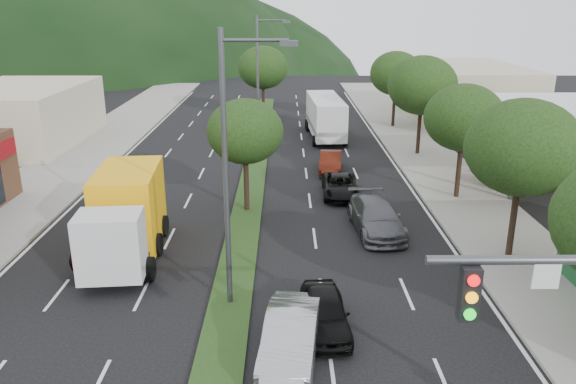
{
  "coord_description": "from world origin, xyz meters",
  "views": [
    {
      "loc": [
        2.05,
        -10.69,
        10.67
      ],
      "look_at": [
        2.21,
        14.48,
        2.27
      ],
      "focal_mm": 35.0,
      "sensor_mm": 36.0,
      "label": 1
    }
  ],
  "objects_px": {
    "tree_r_b": "(523,148)",
    "box_truck": "(127,217)",
    "streetlight_near": "(231,161)",
    "sedan_silver": "(291,336)",
    "tree_r_d": "(422,85)",
    "motorhome": "(325,116)",
    "car_queue_d": "(340,186)",
    "tree_med_near": "(245,131)",
    "tree_med_far": "(263,67)",
    "streetlight_mid": "(260,75)",
    "car_queue_b": "(376,217)",
    "car_queue_c": "(330,162)",
    "tree_r_c": "(464,118)",
    "car_queue_a": "(325,312)",
    "tree_r_e": "(396,73)",
    "suv_maroon": "(116,238)"
  },
  "relations": [
    {
      "from": "car_queue_d",
      "to": "tree_med_near",
      "type": "bearing_deg",
      "value": -152.05
    },
    {
      "from": "tree_r_c",
      "to": "tree_r_e",
      "type": "distance_m",
      "value": 20.0
    },
    {
      "from": "tree_med_far",
      "to": "box_truck",
      "type": "bearing_deg",
      "value": -99.0
    },
    {
      "from": "tree_r_c",
      "to": "streetlight_mid",
      "type": "relative_size",
      "value": 0.65
    },
    {
      "from": "sedan_silver",
      "to": "motorhome",
      "type": "relative_size",
      "value": 0.52
    },
    {
      "from": "tree_r_c",
      "to": "car_queue_a",
      "type": "height_order",
      "value": "tree_r_c"
    },
    {
      "from": "tree_r_c",
      "to": "box_truck",
      "type": "bearing_deg",
      "value": -156.48
    },
    {
      "from": "tree_r_d",
      "to": "streetlight_near",
      "type": "height_order",
      "value": "streetlight_near"
    },
    {
      "from": "tree_r_d",
      "to": "suv_maroon",
      "type": "xyz_separation_m",
      "value": [
        -17.54,
        -17.44,
        -4.45
      ]
    },
    {
      "from": "car_queue_d",
      "to": "car_queue_c",
      "type": "bearing_deg",
      "value": 94.03
    },
    {
      "from": "box_truck",
      "to": "car_queue_d",
      "type": "bearing_deg",
      "value": -146.89
    },
    {
      "from": "streetlight_mid",
      "to": "sedan_silver",
      "type": "height_order",
      "value": "streetlight_mid"
    },
    {
      "from": "tree_med_near",
      "to": "tree_med_far",
      "type": "relative_size",
      "value": 0.87
    },
    {
      "from": "tree_r_b",
      "to": "tree_r_e",
      "type": "height_order",
      "value": "tree_r_b"
    },
    {
      "from": "tree_med_far",
      "to": "streetlight_mid",
      "type": "distance_m",
      "value": 11.02
    },
    {
      "from": "box_truck",
      "to": "streetlight_near",
      "type": "bearing_deg",
      "value": 133.6
    },
    {
      "from": "streetlight_mid",
      "to": "car_queue_b",
      "type": "distance_m",
      "value": 19.61
    },
    {
      "from": "car_queue_a",
      "to": "car_queue_d",
      "type": "height_order",
      "value": "car_queue_a"
    },
    {
      "from": "sedan_silver",
      "to": "tree_r_d",
      "type": "bearing_deg",
      "value": 76.2
    },
    {
      "from": "car_queue_d",
      "to": "box_truck",
      "type": "relative_size",
      "value": 0.57
    },
    {
      "from": "streetlight_near",
      "to": "car_queue_b",
      "type": "bearing_deg",
      "value": 48.14
    },
    {
      "from": "tree_r_d",
      "to": "suv_maroon",
      "type": "height_order",
      "value": "tree_r_d"
    },
    {
      "from": "tree_r_e",
      "to": "tree_med_near",
      "type": "bearing_deg",
      "value": -118.61
    },
    {
      "from": "tree_med_far",
      "to": "car_queue_a",
      "type": "relative_size",
      "value": 1.77
    },
    {
      "from": "tree_r_e",
      "to": "car_queue_a",
      "type": "bearing_deg",
      "value": -104.27
    },
    {
      "from": "tree_r_c",
      "to": "car_queue_c",
      "type": "height_order",
      "value": "tree_r_c"
    },
    {
      "from": "tree_r_b",
      "to": "box_truck",
      "type": "relative_size",
      "value": 0.9
    },
    {
      "from": "car_queue_d",
      "to": "motorhome",
      "type": "distance_m",
      "value": 15.5
    },
    {
      "from": "sedan_silver",
      "to": "box_truck",
      "type": "distance_m",
      "value": 10.78
    },
    {
      "from": "tree_r_b",
      "to": "tree_r_c",
      "type": "xyz_separation_m",
      "value": [
        0.0,
        8.0,
        -0.29
      ]
    },
    {
      "from": "streetlight_near",
      "to": "sedan_silver",
      "type": "xyz_separation_m",
      "value": [
        2.04,
        -3.34,
        -4.82
      ]
    },
    {
      "from": "streetlight_mid",
      "to": "car_queue_d",
      "type": "distance_m",
      "value": 14.3
    },
    {
      "from": "tree_med_far",
      "to": "car_queue_c",
      "type": "height_order",
      "value": "tree_med_far"
    },
    {
      "from": "car_queue_d",
      "to": "box_truck",
      "type": "distance_m",
      "value": 13.08
    },
    {
      "from": "tree_r_b",
      "to": "tree_med_near",
      "type": "bearing_deg",
      "value": 153.43
    },
    {
      "from": "tree_r_c",
      "to": "tree_r_d",
      "type": "height_order",
      "value": "tree_r_d"
    },
    {
      "from": "motorhome",
      "to": "tree_r_d",
      "type": "bearing_deg",
      "value": -46.11
    },
    {
      "from": "car_queue_a",
      "to": "car_queue_b",
      "type": "xyz_separation_m",
      "value": [
        3.13,
        8.84,
        0.1
      ]
    },
    {
      "from": "car_queue_c",
      "to": "box_truck",
      "type": "height_order",
      "value": "box_truck"
    },
    {
      "from": "car_queue_c",
      "to": "box_truck",
      "type": "relative_size",
      "value": 0.53
    },
    {
      "from": "streetlight_near",
      "to": "car_queue_a",
      "type": "bearing_deg",
      "value": -28.72
    },
    {
      "from": "tree_r_b",
      "to": "car_queue_c",
      "type": "height_order",
      "value": "tree_r_b"
    },
    {
      "from": "sedan_silver",
      "to": "streetlight_mid",
      "type": "bearing_deg",
      "value": 101.36
    },
    {
      "from": "tree_r_d",
      "to": "box_truck",
      "type": "bearing_deg",
      "value": -134.31
    },
    {
      "from": "tree_r_b",
      "to": "car_queue_a",
      "type": "bearing_deg",
      "value": -146.14
    },
    {
      "from": "tree_r_d",
      "to": "tree_med_near",
      "type": "xyz_separation_m",
      "value": [
        -12.0,
        -12.0,
        -0.75
      ]
    },
    {
      "from": "streetlight_near",
      "to": "car_queue_b",
      "type": "xyz_separation_m",
      "value": [
        6.35,
        7.08,
        -4.81
      ]
    },
    {
      "from": "tree_r_e",
      "to": "car_queue_c",
      "type": "relative_size",
      "value": 1.65
    },
    {
      "from": "motorhome",
      "to": "tree_med_far",
      "type": "bearing_deg",
      "value": 121.59
    },
    {
      "from": "tree_med_far",
      "to": "suv_maroon",
      "type": "bearing_deg",
      "value": -99.99
    }
  ]
}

